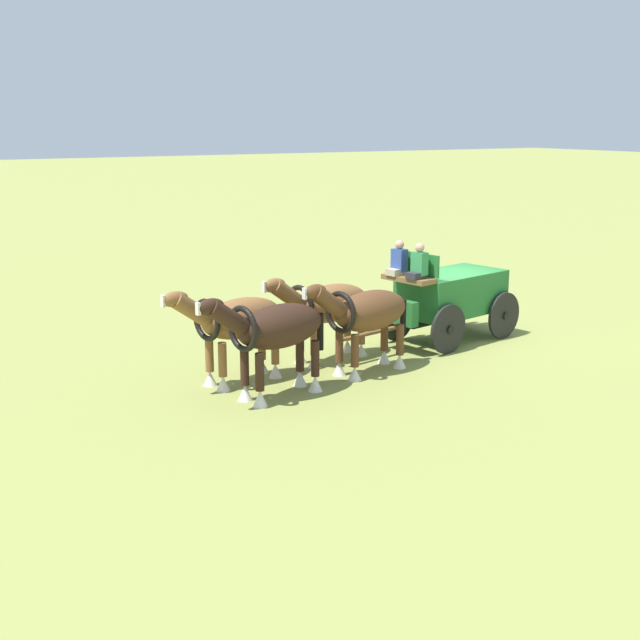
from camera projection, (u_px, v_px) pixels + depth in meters
The scene contains 6 objects.
ground_plane at pixel (450, 339), 21.92m from camera, with size 220.00×220.00×0.00m, color olive.
show_wagon at pixel (448, 295), 21.54m from camera, with size 5.79×2.42×2.72m.
draft_horse_rear_near at pixel (366, 314), 18.72m from camera, with size 3.07×1.30×2.23m.
draft_horse_rear_off at pixel (327, 306), 19.67m from camera, with size 3.17×1.30×2.18m.
draft_horse_lead_near at pixel (275, 330), 17.03m from camera, with size 3.11×1.30×2.30m.
draft_horse_lead_off at pixel (236, 322), 17.98m from camera, with size 3.04×1.26×2.23m.
Camera 1 is at (13.62, 16.60, 5.58)m, focal length 47.28 mm.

